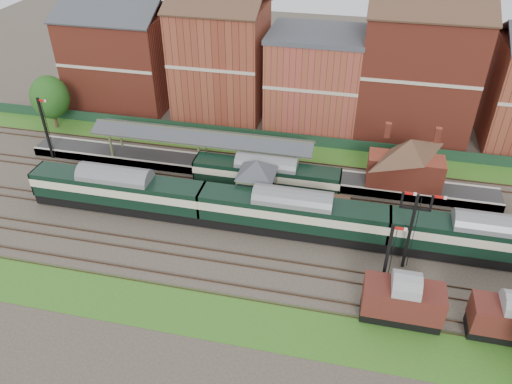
% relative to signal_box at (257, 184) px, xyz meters
% --- Properties ---
extents(ground, '(160.00, 160.00, 0.00)m').
position_rel_signal_box_xyz_m(ground, '(3.00, -3.25, -3.19)').
color(ground, '#473D33').
rests_on(ground, ground).
extents(grass_back, '(90.00, 4.50, 0.06)m').
position_rel_signal_box_xyz_m(grass_back, '(3.00, 12.75, -3.16)').
color(grass_back, '#2D6619').
rests_on(grass_back, ground).
extents(grass_front, '(90.00, 5.00, 0.06)m').
position_rel_signal_box_xyz_m(grass_front, '(3.00, -15.25, -3.16)').
color(grass_front, '#2D6619').
rests_on(grass_front, ground).
extents(fence, '(90.00, 0.12, 1.50)m').
position_rel_signal_box_xyz_m(fence, '(3.00, 14.75, -2.44)').
color(fence, '#193823').
rests_on(fence, ground).
extents(platform, '(55.00, 3.40, 1.00)m').
position_rel_signal_box_xyz_m(platform, '(-2.00, 6.50, -2.69)').
color(platform, '#2D2D2D').
rests_on(platform, ground).
extents(signal_box, '(5.40, 5.40, 6.00)m').
position_rel_signal_box_xyz_m(signal_box, '(0.00, 0.00, 0.00)').
color(signal_box, '#5A6B4C').
rests_on(signal_box, ground).
extents(brick_hut, '(3.20, 2.64, 2.94)m').
position_rel_signal_box_xyz_m(brick_hut, '(8.00, 0.00, -2.00)').
color(brick_hut, maroon).
rests_on(brick_hut, ground).
extents(station_building, '(8.10, 8.10, 5.90)m').
position_rel_signal_box_xyz_m(station_building, '(15.00, 6.50, 0.76)').
color(station_building, '#973826').
rests_on(station_building, platform).
extents(canopy, '(26.00, 3.89, 4.08)m').
position_rel_signal_box_xyz_m(canopy, '(-8.00, 6.50, 1.39)').
color(canopy, '#4E5837').
rests_on(canopy, platform).
extents(semaphore_bracket, '(3.60, 0.25, 8.18)m').
position_rel_signal_box_xyz_m(semaphore_bracket, '(15.04, -5.75, 1.44)').
color(semaphore_bracket, black).
rests_on(semaphore_bracket, ground).
extents(semaphore_platform_end, '(1.23, 0.25, 8.00)m').
position_rel_signal_box_xyz_m(semaphore_platform_end, '(-26.98, 4.75, 0.96)').
color(semaphore_platform_end, black).
rests_on(semaphore_platform_end, ground).
extents(semaphore_siding, '(1.23, 0.25, 8.00)m').
position_rel_signal_box_xyz_m(semaphore_siding, '(13.02, -10.25, 0.96)').
color(semaphore_siding, black).
rests_on(semaphore_siding, ground).
extents(town_backdrop, '(69.00, 10.00, 16.00)m').
position_rel_signal_box_xyz_m(town_backdrop, '(2.82, 21.75, 3.81)').
color(town_backdrop, '#973826').
rests_on(town_backdrop, ground).
extents(dmu_train, '(55.03, 2.89, 4.23)m').
position_rel_signal_box_xyz_m(dmu_train, '(4.24, -3.25, -0.72)').
color(dmu_train, black).
rests_on(dmu_train, ground).
extents(platform_railcar, '(16.15, 2.55, 3.72)m').
position_rel_signal_box_xyz_m(platform_railcar, '(0.34, 3.25, -1.00)').
color(platform_railcar, black).
rests_on(platform_railcar, ground).
extents(goods_van_a, '(6.27, 2.72, 3.80)m').
position_rel_signal_box_xyz_m(goods_van_a, '(14.59, -12.25, -1.04)').
color(goods_van_a, black).
rests_on(goods_van_a, ground).
extents(goods_van_b, '(5.84, 2.53, 3.54)m').
position_rel_signal_box_xyz_m(goods_van_b, '(22.64, -12.25, -1.17)').
color(goods_van_b, black).
rests_on(goods_van_b, ground).
extents(tree_back, '(5.03, 5.03, 7.35)m').
position_rel_signal_box_xyz_m(tree_back, '(-30.90, 12.20, 1.25)').
color(tree_back, '#382619').
rests_on(tree_back, ground).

